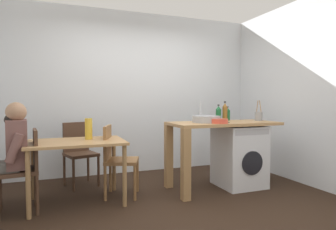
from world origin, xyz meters
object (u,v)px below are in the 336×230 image
bottle_squat_brown (225,112)px  utensil_crock (259,116)px  chair_opposite (116,156)px  seated_person (8,152)px  mixing_bowl (219,121)px  dining_table (77,149)px  bottle_tall_green (218,114)px  washing_machine (239,156)px  chair_person_seat (25,166)px  chair_spare_by_wall (79,150)px  bottle_clear_small (227,114)px  vase (89,129)px

bottle_squat_brown → utensil_crock: 0.52m
chair_opposite → bottle_squat_brown: bearing=109.7°
utensil_crock → seated_person: bearing=-179.0°
mixing_bowl → dining_table: bearing=170.3°
bottle_tall_green → bottle_squat_brown: bearing=-13.5°
bottle_squat_brown → mixing_bowl: bearing=-129.9°
washing_machine → bottle_tall_green: size_ratio=3.59×
dining_table → chair_person_seat: size_ratio=1.22×
chair_spare_by_wall → seated_person: size_ratio=0.75×
seated_person → bottle_clear_small: 2.91m
seated_person → utensil_crock: utensil_crock is taller
bottle_squat_brown → chair_person_seat: bearing=-176.4°
chair_opposite → mixing_bowl: 1.41m
chair_person_seat → chair_opposite: bearing=-86.6°
washing_machine → utensil_crock: 0.67m
dining_table → mixing_bowl: size_ratio=5.03×
dining_table → bottle_clear_small: (2.17, 0.16, 0.37)m
chair_opposite → vase: bearing=-74.6°
chair_spare_by_wall → washing_machine: bearing=140.0°
chair_person_seat → seated_person: bearing=90.0°
bottle_tall_green → bottle_squat_brown: bottle_squat_brown is taller
chair_person_seat → bottle_squat_brown: bottle_squat_brown is taller
washing_machine → bottle_squat_brown: bearing=126.3°
chair_opposite → bottle_squat_brown: (1.59, -0.00, 0.54)m
seated_person → bottle_clear_small: (2.88, 0.27, 0.34)m
chair_person_seat → chair_opposite: 1.04m
chair_person_seat → seated_person: 0.23m
mixing_bowl → chair_spare_by_wall: bearing=147.5°
bottle_squat_brown → utensil_crock: size_ratio=0.96×
dining_table → seated_person: (-0.71, -0.11, 0.03)m
bottle_squat_brown → bottle_tall_green: bearing=166.5°
washing_machine → utensil_crock: size_ratio=2.87×
chair_opposite → utensil_crock: bearing=106.3°
chair_person_seat → bottle_squat_brown: size_ratio=3.13×
chair_spare_by_wall → bottle_tall_green: (1.90, -0.67, 0.52)m
chair_person_seat → utensil_crock: 3.15m
chair_spare_by_wall → mixing_bowl: 2.04m
chair_spare_by_wall → bottle_tall_green: bearing=142.9°
washing_machine → bottle_squat_brown: (-0.13, 0.18, 0.62)m
vase → seated_person: bearing=-166.3°
chair_opposite → bottle_clear_small: 1.77m
chair_spare_by_wall → seated_person: bearing=30.7°
chair_opposite → utensil_crock: utensil_crock is taller
washing_machine → bottle_tall_green: bearing=138.3°
chair_person_seat → washing_machine: size_ratio=1.05×
washing_machine → mixing_bowl: (-0.44, -0.20, 0.52)m
bottle_clear_small → mixing_bowl: (-0.41, -0.46, -0.06)m
chair_person_seat → bottle_tall_green: 2.58m
chair_opposite → vase: size_ratio=3.47×
bottle_tall_green → utensil_crock: bearing=-14.0°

